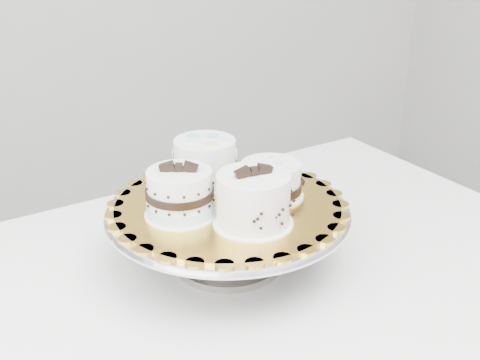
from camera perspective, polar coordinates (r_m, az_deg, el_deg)
name	(u,v)px	position (r m, az deg, el deg)	size (l,w,h in m)	color
table	(243,312)	(1.04, 0.33, -12.37)	(1.22, 0.89, 0.75)	white
cake_stand	(228,224)	(0.97, -1.14, -4.24)	(0.39, 0.39, 0.11)	gray
cake_board	(228,205)	(0.96, -1.16, -2.35)	(0.36, 0.36, 0.01)	orange
cake_swirl	(253,201)	(0.88, 1.26, -1.99)	(0.12, 0.12, 0.10)	white
cake_banded	(180,195)	(0.91, -5.71, -1.41)	(0.13, 0.13, 0.09)	white
cake_dots	(205,161)	(1.02, -3.33, 1.83)	(0.13, 0.13, 0.08)	white
cake_ribbon	(271,181)	(0.97, 2.95, -0.06)	(0.11, 0.11, 0.06)	white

